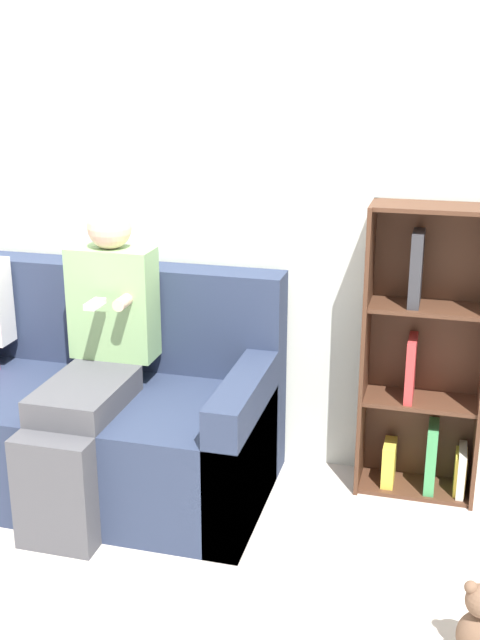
% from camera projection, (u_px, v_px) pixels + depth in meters
% --- Properties ---
extents(ground_plane, '(14.00, 14.00, 0.00)m').
position_uv_depth(ground_plane, '(80.00, 550.00, 3.19)').
color(ground_plane, '#BCB2A8').
extents(back_wall, '(10.00, 0.06, 2.55)m').
position_uv_depth(back_wall, '(158.00, 192.00, 3.71)').
color(back_wall, silver).
rests_on(back_wall, ground_plane).
extents(couch, '(1.77, 0.87, 0.96)m').
position_uv_depth(couch, '(78.00, 414.00, 3.65)').
color(couch, '#28334C').
rests_on(couch, ground_plane).
extents(adult_seated, '(0.38, 0.80, 1.27)m').
position_uv_depth(adult_seated, '(93.00, 360.00, 3.39)').
color(adult_seated, '#47474C').
rests_on(adult_seated, ground_plane).
extents(bookshelf, '(0.52, 0.26, 1.30)m').
position_uv_depth(bookshelf, '(424.00, 366.00, 3.49)').
color(bookshelf, '#4C2D1E').
rests_on(bookshelf, ground_plane).
extents(teddy_bear, '(0.14, 0.12, 0.29)m').
position_uv_depth(teddy_bear, '(480.00, 624.00, 2.58)').
color(teddy_bear, brown).
rests_on(teddy_bear, ground_plane).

